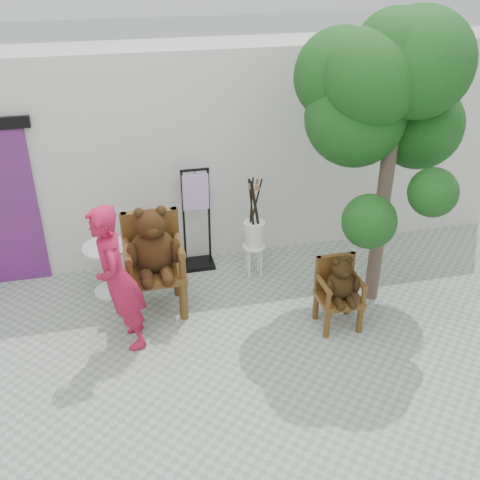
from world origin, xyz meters
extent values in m
plane|color=gray|center=(0.00, 0.00, 0.00)|extent=(60.00, 60.00, 0.00)
cube|color=silver|center=(0.00, 3.10, 1.50)|extent=(9.00, 1.00, 3.00)
cylinder|color=#492B0F|center=(-1.31, 1.14, 0.26)|extent=(0.11, 0.11, 0.51)
cylinder|color=#492B0F|center=(-1.31, 1.69, 0.26)|extent=(0.11, 0.11, 0.51)
cylinder|color=#492B0F|center=(-0.70, 1.14, 0.26)|extent=(0.11, 0.11, 0.51)
cylinder|color=#492B0F|center=(-0.70, 1.69, 0.26)|extent=(0.11, 0.11, 0.51)
cube|color=#492B0F|center=(-1.00, 1.41, 0.56)|extent=(0.73, 0.67, 0.10)
cube|color=#492B0F|center=(-1.00, 1.70, 0.94)|extent=(0.69, 0.10, 0.67)
cylinder|color=#492B0F|center=(-1.32, 1.70, 0.94)|extent=(0.10, 0.10, 0.67)
cylinder|color=#492B0F|center=(-1.32, 1.14, 0.76)|extent=(0.09, 0.09, 0.30)
cylinder|color=#492B0F|center=(-1.32, 1.41, 0.91)|extent=(0.10, 0.63, 0.10)
cylinder|color=#492B0F|center=(-0.69, 1.70, 0.94)|extent=(0.10, 0.10, 0.67)
cylinder|color=#492B0F|center=(-0.69, 1.14, 0.76)|extent=(0.09, 0.09, 0.30)
cylinder|color=#492B0F|center=(-0.69, 1.41, 0.91)|extent=(0.10, 0.63, 0.10)
ellipsoid|color=black|center=(-1.00, 1.44, 0.85)|extent=(0.56, 0.48, 0.59)
sphere|color=black|center=(-1.00, 1.41, 1.23)|extent=(0.37, 0.37, 0.37)
ellipsoid|color=black|center=(-1.00, 1.26, 1.21)|extent=(0.17, 0.13, 0.13)
sphere|color=black|center=(-1.13, 1.42, 1.39)|extent=(0.13, 0.13, 0.13)
sphere|color=black|center=(-0.87, 1.42, 1.39)|extent=(0.13, 0.13, 0.13)
ellipsoid|color=black|center=(-1.27, 1.32, 0.89)|extent=(0.13, 0.19, 0.34)
ellipsoid|color=black|center=(-1.12, 1.19, 0.65)|extent=(0.16, 0.33, 0.16)
sphere|color=black|center=(-1.12, 1.06, 0.64)|extent=(0.16, 0.16, 0.16)
ellipsoid|color=black|center=(-0.74, 1.32, 0.89)|extent=(0.13, 0.19, 0.34)
ellipsoid|color=black|center=(-0.88, 1.19, 0.65)|extent=(0.16, 0.33, 0.16)
sphere|color=black|center=(-0.88, 1.06, 0.64)|extent=(0.16, 0.16, 0.16)
cylinder|color=#492B0F|center=(0.91, 0.36, 0.18)|extent=(0.08, 0.08, 0.36)
cylinder|color=#492B0F|center=(0.91, 0.74, 0.18)|extent=(0.08, 0.08, 0.36)
cylinder|color=#492B0F|center=(1.34, 0.36, 0.18)|extent=(0.08, 0.08, 0.36)
cylinder|color=#492B0F|center=(1.34, 0.74, 0.18)|extent=(0.08, 0.08, 0.36)
cube|color=#492B0F|center=(1.13, 0.55, 0.39)|extent=(0.51, 0.47, 0.07)
cube|color=#492B0F|center=(1.13, 0.75, 0.66)|extent=(0.48, 0.07, 0.47)
cylinder|color=#492B0F|center=(0.90, 0.75, 0.66)|extent=(0.07, 0.07, 0.47)
cylinder|color=#492B0F|center=(0.90, 0.36, 0.53)|extent=(0.06, 0.06, 0.21)
cylinder|color=#492B0F|center=(0.90, 0.55, 0.64)|extent=(0.07, 0.44, 0.07)
cylinder|color=#492B0F|center=(1.35, 0.75, 0.66)|extent=(0.07, 0.07, 0.47)
cylinder|color=#492B0F|center=(1.35, 0.36, 0.53)|extent=(0.06, 0.06, 0.21)
cylinder|color=#492B0F|center=(1.35, 0.55, 0.64)|extent=(0.07, 0.44, 0.07)
ellipsoid|color=black|center=(1.13, 0.56, 0.58)|extent=(0.36, 0.30, 0.38)
sphere|color=black|center=(1.13, 0.55, 0.83)|extent=(0.24, 0.24, 0.24)
ellipsoid|color=black|center=(1.13, 0.45, 0.81)|extent=(0.11, 0.09, 0.09)
sphere|color=black|center=(1.04, 0.55, 0.93)|extent=(0.08, 0.08, 0.08)
sphere|color=black|center=(1.21, 0.55, 0.93)|extent=(0.08, 0.08, 0.08)
ellipsoid|color=black|center=(0.96, 0.49, 0.60)|extent=(0.08, 0.12, 0.22)
ellipsoid|color=black|center=(1.05, 0.40, 0.46)|extent=(0.11, 0.21, 0.11)
sphere|color=black|center=(1.05, 0.32, 0.44)|extent=(0.10, 0.10, 0.10)
ellipsoid|color=black|center=(1.30, 0.49, 0.60)|extent=(0.08, 0.12, 0.22)
ellipsoid|color=black|center=(1.20, 0.40, 0.46)|extent=(0.11, 0.21, 0.11)
sphere|color=black|center=(1.20, 0.32, 0.44)|extent=(0.10, 0.10, 0.10)
imported|color=#B1153C|center=(-1.46, 0.81, 0.90)|extent=(0.47, 0.68, 1.79)
cylinder|color=white|center=(-1.58, 1.96, 0.69)|extent=(0.60, 0.60, 0.03)
cylinder|color=white|center=(-1.58, 1.96, 0.35)|extent=(0.06, 0.06, 0.68)
cylinder|color=white|center=(-1.58, 1.96, 0.01)|extent=(0.44, 0.44, 0.03)
cube|color=black|center=(-0.49, 2.35, 0.75)|extent=(0.03, 0.03, 1.50)
cube|color=black|center=(-0.13, 2.35, 0.75)|extent=(0.03, 0.03, 1.50)
cube|color=black|center=(-0.31, 2.35, 1.50)|extent=(0.40, 0.03, 0.03)
cube|color=black|center=(-0.31, 2.35, 0.03)|extent=(0.45, 0.35, 0.06)
cube|color=#C89BE2|center=(-0.31, 2.34, 1.18)|extent=(0.36, 0.04, 0.52)
cylinder|color=black|center=(-0.31, 2.35, 1.47)|extent=(0.01, 0.01, 0.08)
cylinder|color=white|center=(0.43, 1.96, 0.44)|extent=(0.32, 0.32, 0.03)
cylinder|color=white|center=(0.51, 2.05, 0.22)|extent=(0.03, 0.03, 0.44)
cylinder|color=white|center=(0.34, 2.05, 0.22)|extent=(0.03, 0.03, 0.44)
cylinder|color=white|center=(0.34, 1.88, 0.22)|extent=(0.03, 0.03, 0.44)
cylinder|color=white|center=(0.51, 1.88, 0.22)|extent=(0.03, 0.03, 0.44)
cylinder|color=black|center=(0.39, 2.00, 1.05)|extent=(0.08, 0.09, 0.80)
cylinder|color=#936243|center=(0.36, 2.02, 1.38)|extent=(0.04, 0.04, 0.08)
cylinder|color=black|center=(0.45, 2.01, 1.05)|extent=(0.17, 0.11, 0.79)
cylinder|color=#936243|center=(0.48, 2.06, 1.38)|extent=(0.05, 0.04, 0.08)
cylinder|color=black|center=(0.38, 1.94, 1.05)|extent=(0.09, 0.15, 0.79)
cylinder|color=#936243|center=(0.34, 1.91, 1.38)|extent=(0.04, 0.05, 0.08)
cylinder|color=black|center=(0.38, 1.95, 1.05)|extent=(0.06, 0.12, 0.80)
cylinder|color=#936243|center=(0.34, 1.93, 1.38)|extent=(0.04, 0.04, 0.08)
cylinder|color=black|center=(0.42, 1.91, 1.05)|extent=(0.15, 0.04, 0.79)
cylinder|color=#936243|center=(0.41, 1.87, 1.38)|extent=(0.05, 0.04, 0.08)
cylinder|color=black|center=(0.44, 1.91, 1.05)|extent=(0.16, 0.05, 0.79)
cylinder|color=#936243|center=(0.45, 1.86, 1.38)|extent=(0.05, 0.04, 0.08)
cylinder|color=#443329|center=(1.81, 1.04, 1.56)|extent=(0.18, 0.18, 3.12)
sphere|color=black|center=(2.31, 1.32, 2.24)|extent=(1.07, 1.07, 1.07)
sphere|color=black|center=(1.31, 1.48, 2.85)|extent=(1.11, 1.11, 1.11)
sphere|color=black|center=(1.96, 0.95, 3.06)|extent=(1.21, 1.21, 1.21)
sphere|color=black|center=(1.47, 0.97, 2.93)|extent=(1.08, 1.08, 1.08)
sphere|color=black|center=(1.69, 0.99, 3.19)|extent=(0.90, 0.90, 0.90)
sphere|color=black|center=(1.43, 1.25, 2.43)|extent=(1.18, 1.18, 1.18)
sphere|color=black|center=(1.58, 1.52, 2.54)|extent=(1.17, 1.17, 1.17)
sphere|color=black|center=(1.37, 0.49, 1.45)|extent=(0.62, 0.62, 0.62)
sphere|color=black|center=(2.03, 0.38, 1.78)|extent=(0.56, 0.56, 0.56)
camera|label=1|loc=(-1.35, -4.64, 4.30)|focal=42.00mm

